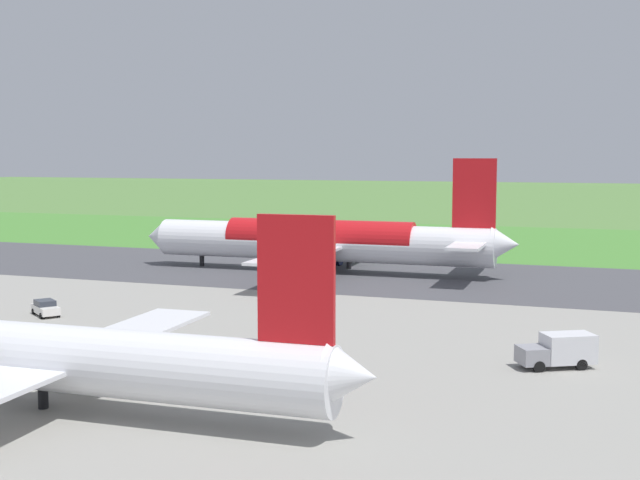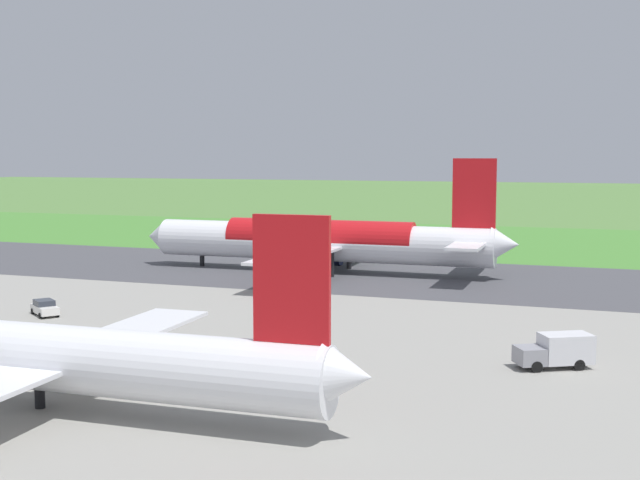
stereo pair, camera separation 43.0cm
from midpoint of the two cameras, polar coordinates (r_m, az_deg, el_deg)
name	(u,v)px [view 2 (the right image)]	position (r m, az deg, el deg)	size (l,w,h in m)	color
ground_plane	(379,275)	(111.60, 4.26, -2.45)	(800.00, 800.00, 0.00)	#547F3D
runway_asphalt	(379,275)	(111.60, 4.26, -2.44)	(600.00, 34.32, 0.06)	#47474C
apron_concrete	(35,449)	(49.34, -18.96, -13.55)	(440.00, 110.00, 0.05)	gray
grass_verge_foreground	(443,243)	(153.21, 8.59, -0.22)	(600.00, 80.00, 0.04)	#478534
airliner_main	(323,241)	(113.52, 0.29, -0.08)	(54.01, 44.08, 15.88)	white
airliner_parked_mid	(42,355)	(55.54, -18.55, -7.60)	(44.04, 35.97, 12.87)	white
service_truck_baggage	(557,350)	(65.59, 16.32, -7.36)	(6.15, 4.82, 2.65)	gray
service_car_followme	(45,308)	(87.73, -18.44, -4.47)	(4.46, 3.93, 1.62)	silver
no_stopping_sign	(492,238)	(149.04, 11.94, 0.11)	(0.60, 0.10, 2.46)	slate
traffic_cone_orange	(469,243)	(151.43, 10.40, -0.23)	(0.40, 0.40, 0.55)	orange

